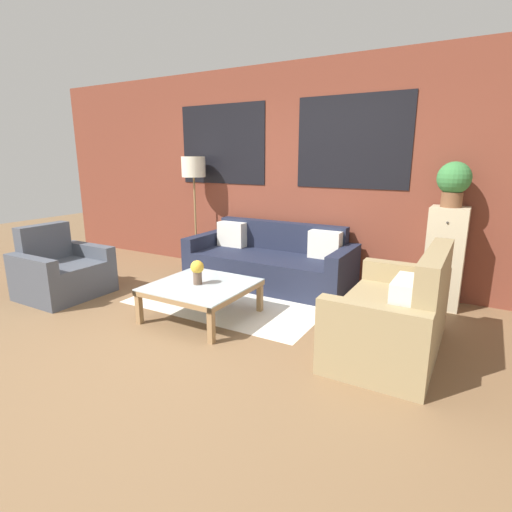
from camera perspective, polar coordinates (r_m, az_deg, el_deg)
The scene contains 11 objects.
ground_plane at distance 3.86m, azimuth -13.12°, elevation -11.39°, with size 16.00×16.00×0.00m, color brown.
wall_back_brick at distance 5.52m, azimuth 3.80°, elevation 11.66°, with size 8.40×0.09×2.80m.
rug at distance 4.72m, azimuth -3.21°, elevation -6.18°, with size 2.20×1.46×0.00m.
couch_dark at distance 5.22m, azimuth 2.01°, elevation -1.03°, with size 2.16×0.88×0.78m.
settee_vintage at distance 3.61m, azimuth 19.25°, elevation -8.26°, with size 0.80×1.42×0.92m.
armchair_corner at distance 5.33m, azimuth -25.97°, elevation -2.17°, with size 0.80×0.90×0.84m.
coffee_table at distance 4.16m, azimuth -7.82°, elevation -4.61°, with size 0.96×0.96×0.36m.
floor_lamp at distance 5.94m, azimuth -8.89°, elevation 11.64°, with size 0.34×0.34×1.63m.
drawer_cabinet at distance 4.82m, azimuth 25.35°, elevation -0.25°, with size 0.38×0.38×1.11m.
potted_plant at distance 4.71m, azimuth 26.40°, elevation 9.52°, with size 0.34×0.34×0.47m.
flower_vase at distance 4.10m, azimuth -8.39°, elevation -2.03°, with size 0.14×0.14×0.25m.
Camera 1 is at (2.43, -2.51, 1.63)m, focal length 28.00 mm.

